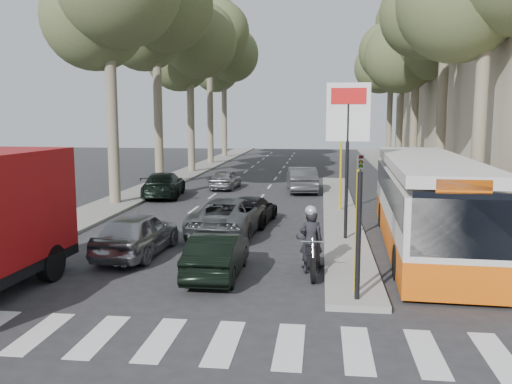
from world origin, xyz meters
The scene contains 25 objects.
ground centered at (0.00, 0.00, 0.00)m, with size 120.00×120.00×0.00m, color #28282B.
sidewalk_right centered at (8.60, 25.00, 0.06)m, with size 3.20×70.00×0.12m, color gray.
median_left centered at (-8.00, 28.00, 0.06)m, with size 2.40×64.00×0.12m, color gray.
traffic_island centered at (3.25, 11.00, 0.08)m, with size 1.50×26.00×0.16m, color gray.
building_far centered at (15.50, 34.00, 8.00)m, with size 11.00×20.00×16.00m, color #B7A88E.
billboard centered at (3.25, 5.00, 3.70)m, with size 1.50×12.10×5.60m.
traffic_light_island centered at (3.25, -1.50, 2.49)m, with size 0.16×0.41×3.60m.
tree_l_b centered at (-7.97, 20.11, 11.07)m, with size 7.40×7.20×14.88m.
tree_l_c centered at (-7.77, 28.11, 10.04)m, with size 7.40×7.20×13.71m.
tree_l_d centered at (-7.87, 36.11, 11.76)m, with size 7.40×7.20×15.66m.
tree_l_e centered at (-7.97, 44.11, 10.73)m, with size 7.40×7.20×14.49m.
tree_r_c centered at (9.03, 26.11, 9.69)m, with size 7.40×7.20×13.32m.
tree_r_d centered at (9.13, 34.11, 11.07)m, with size 7.40×7.20×14.88m.
tree_r_e centered at (9.23, 42.11, 10.38)m, with size 7.40×7.20×14.10m.
silver_hatchback centered at (-3.50, 2.39, 0.72)m, with size 1.71×4.25×1.45m, color gray.
dark_hatchback centered at (-0.50, 0.47, 0.62)m, with size 1.32×3.77×1.24m, color black.
queue_car_a centered at (-1.10, 6.00, 0.70)m, with size 2.32×5.02×1.40m, color #515459.
queue_car_b centered at (-0.50, 7.95, 0.58)m, with size 1.64×4.03×1.17m, color black.
queue_car_c centered at (-3.50, 18.59, 0.61)m, with size 1.45×3.59×1.22m, color #96979D.
queue_car_d centered at (1.22, 17.86, 0.75)m, with size 1.58×4.52×1.49m, color #52555A.
queue_car_e centered at (-6.30, 14.86, 0.70)m, with size 1.96×4.81×1.40m, color black.
city_bus centered at (5.88, 4.52, 1.65)m, with size 3.15×12.00×3.13m.
motorcycle centered at (2.08, 1.16, 0.90)m, with size 0.88×2.33×1.98m.
pedestrian_near centered at (8.97, 8.90, 0.91)m, with size 0.92×0.45×1.57m, color #362C43.
pedestrian_far centered at (8.37, 6.94, 1.02)m, with size 1.17×0.52×1.81m, color brown.
Camera 1 is at (2.35, -14.09, 4.47)m, focal length 38.00 mm.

